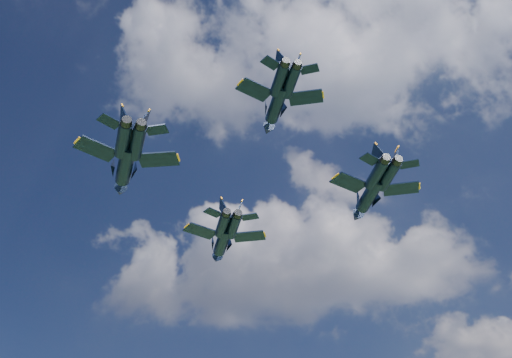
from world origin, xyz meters
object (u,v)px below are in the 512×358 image
object	(u,v)px
jet_lead	(222,242)
jet_left	(125,166)
jet_right	(369,196)
jet_slot	(276,106)

from	to	relation	value
jet_lead	jet_left	size ratio (longest dim) A/B	0.94
jet_lead	jet_left	xyz separation A→B (m)	(-8.02, -21.09, 0.85)
jet_lead	jet_right	distance (m)	24.89
jet_right	jet_slot	bearing A→B (deg)	-139.65
jet_lead	jet_right	size ratio (longest dim) A/B	0.99
jet_right	jet_slot	xyz separation A→B (m)	(-9.68, -19.87, 1.68)
jet_lead	jet_right	bearing A→B (deg)	-41.70
jet_lead	jet_left	distance (m)	22.58
jet_left	jet_right	distance (m)	34.67
jet_lead	jet_slot	world-z (taller)	jet_slot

